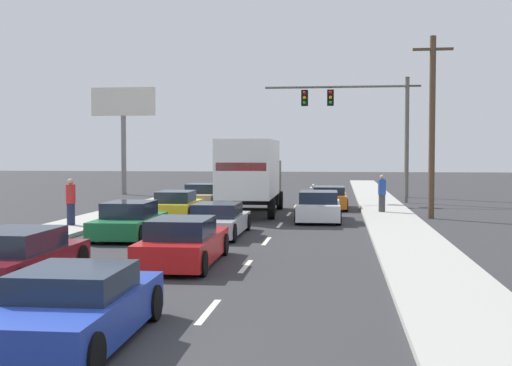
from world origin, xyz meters
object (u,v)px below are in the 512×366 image
(traffic_signal_mast, at_px, (349,109))
(utility_pole_mid, at_px, (432,125))
(box_truck, at_px, (251,172))
(utility_pole_far, at_px, (407,135))
(car_maroon, at_px, (17,258))
(pedestrian_mid_block, at_px, (71,202))
(car_yellow, at_px, (177,205))
(car_orange, at_px, (329,198))
(car_green, at_px, (130,221))
(car_blue, at_px, (74,309))
(car_silver, at_px, (218,221))
(roadside_billboard, at_px, (123,117))
(pedestrian_near_corner, at_px, (382,193))
(car_tan, at_px, (203,196))
(car_white, at_px, (319,207))
(car_red, at_px, (183,243))

(traffic_signal_mast, bearing_deg, utility_pole_mid, -69.24)
(box_truck, relative_size, utility_pole_far, 1.00)
(car_maroon, height_order, pedestrian_mid_block, pedestrian_mid_block)
(car_yellow, distance_m, car_orange, 8.84)
(car_green, relative_size, car_blue, 1.05)
(car_maroon, bearing_deg, utility_pole_far, 68.82)
(car_silver, distance_m, roadside_billboard, 25.39)
(car_silver, height_order, traffic_signal_mast, traffic_signal_mast)
(car_silver, bearing_deg, pedestrian_near_corner, 54.55)
(car_maroon, relative_size, pedestrian_mid_block, 2.40)
(pedestrian_mid_block, bearing_deg, car_tan, 76.54)
(car_tan, height_order, car_white, car_white)
(car_red, bearing_deg, roadside_billboard, 111.53)
(box_truck, bearing_deg, pedestrian_near_corner, 7.28)
(car_red, height_order, traffic_signal_mast, traffic_signal_mast)
(car_white, relative_size, pedestrian_near_corner, 2.44)
(car_maroon, relative_size, traffic_signal_mast, 0.51)
(car_yellow, relative_size, pedestrian_mid_block, 2.30)
(car_green, distance_m, utility_pole_far, 25.78)
(car_tan, xyz_separation_m, car_orange, (7.20, -1.29, 0.01))
(car_maroon, distance_m, utility_pole_mid, 20.36)
(car_green, xyz_separation_m, car_red, (3.26, -5.39, 0.01))
(car_red, bearing_deg, car_blue, -89.83)
(utility_pole_far, height_order, pedestrian_mid_block, utility_pole_far)
(car_yellow, height_order, car_orange, car_yellow)
(car_white, xyz_separation_m, traffic_signal_mast, (1.44, 11.27, 5.01))
(car_red, height_order, pedestrian_near_corner, pedestrian_near_corner)
(traffic_signal_mast, xyz_separation_m, pedestrian_mid_block, (-11.12, -15.36, -4.56))
(car_green, xyz_separation_m, utility_pole_mid, (11.56, 8.16, 3.70))
(box_truck, bearing_deg, car_orange, 45.97)
(car_maroon, bearing_deg, car_white, 65.87)
(car_yellow, xyz_separation_m, car_orange, (7.03, 5.37, 0.00))
(box_truck, height_order, utility_pole_mid, utility_pole_mid)
(roadside_billboard, relative_size, pedestrian_near_corner, 4.27)
(car_blue, bearing_deg, pedestrian_mid_block, 113.17)
(car_maroon, distance_m, car_white, 15.99)
(utility_pole_far, bearing_deg, pedestrian_near_corner, -100.76)
(car_tan, bearing_deg, roadside_billboard, 130.50)
(car_yellow, bearing_deg, pedestrian_near_corner, 13.70)
(roadside_billboard, bearing_deg, utility_pole_mid, -37.45)
(car_blue, height_order, traffic_signal_mast, traffic_signal_mast)
(traffic_signal_mast, distance_m, utility_pole_far, 6.45)
(utility_pole_mid, bearing_deg, car_blue, -111.61)
(car_silver, bearing_deg, box_truck, 89.11)
(box_truck, height_order, pedestrian_mid_block, box_truck)
(pedestrian_near_corner, bearing_deg, car_green, -133.81)
(utility_pole_far, bearing_deg, roadside_billboard, 178.47)
(car_blue, bearing_deg, car_maroon, 125.90)
(car_yellow, bearing_deg, car_blue, -80.34)
(car_tan, distance_m, car_orange, 7.32)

